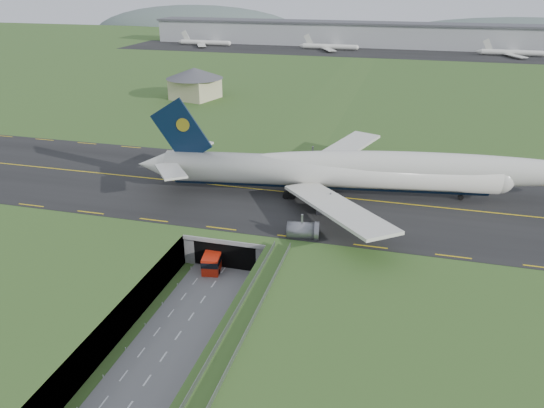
% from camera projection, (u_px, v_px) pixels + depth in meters
% --- Properties ---
extents(ground, '(900.00, 900.00, 0.00)m').
position_uv_depth(ground, '(210.00, 291.00, 91.57)').
color(ground, '#335823').
rests_on(ground, ground).
extents(airfield_deck, '(800.00, 800.00, 6.00)m').
position_uv_depth(airfield_deck, '(209.00, 276.00, 90.38)').
color(airfield_deck, gray).
rests_on(airfield_deck, ground).
extents(trench_road, '(12.00, 75.00, 0.20)m').
position_uv_depth(trench_road, '(192.00, 315.00, 84.88)').
color(trench_road, slate).
rests_on(trench_road, ground).
extents(taxiway, '(800.00, 44.00, 0.18)m').
position_uv_depth(taxiway, '(262.00, 190.00, 118.38)').
color(taxiway, black).
rests_on(taxiway, airfield_deck).
extents(tunnel_portal, '(17.00, 22.30, 6.00)m').
position_uv_depth(tunnel_portal, '(239.00, 232.00, 105.05)').
color(tunnel_portal, gray).
rests_on(tunnel_portal, ground).
extents(guideway, '(3.00, 53.00, 7.05)m').
position_uv_depth(guideway, '(233.00, 345.00, 69.89)').
color(guideway, '#A8A8A3').
rests_on(guideway, ground).
extents(jumbo_jet, '(101.26, 63.42, 21.20)m').
position_uv_depth(jumbo_jet, '(362.00, 171.00, 112.97)').
color(jumbo_jet, silver).
rests_on(jumbo_jet, ground).
extents(shuttle_tram, '(4.47, 8.66, 3.35)m').
position_uv_depth(shuttle_tram, '(214.00, 258.00, 98.45)').
color(shuttle_tram, red).
rests_on(shuttle_tram, ground).
extents(service_building, '(26.51, 26.51, 11.87)m').
position_uv_depth(service_building, '(195.00, 81.00, 202.92)').
color(service_building, beige).
rests_on(service_building, ground).
extents(cargo_terminal, '(320.00, 67.00, 15.60)m').
position_uv_depth(cargo_terminal, '(373.00, 34.00, 351.34)').
color(cargo_terminal, '#B2B2B2').
rests_on(cargo_terminal, ground).
extents(distant_hills, '(700.00, 91.00, 60.00)m').
position_uv_depth(distant_hills, '(460.00, 43.00, 458.78)').
color(distant_hills, slate).
rests_on(distant_hills, ground).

